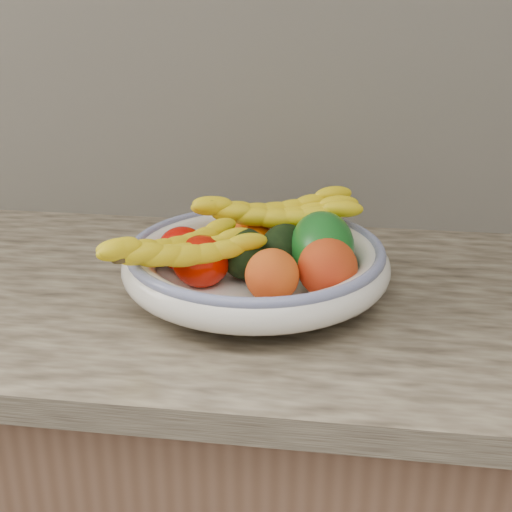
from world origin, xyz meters
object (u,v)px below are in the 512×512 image
at_px(fruit_bowl, 256,263).
at_px(green_mango, 322,247).
at_px(banana_bunch_front, 180,254).
at_px(banana_bunch_back, 275,218).

relative_size(fruit_bowl, green_mango, 2.79).
height_order(green_mango, banana_bunch_front, green_mango).
xyz_separation_m(banana_bunch_back, banana_bunch_front, (-0.11, -0.16, -0.01)).
relative_size(banana_bunch_back, banana_bunch_front, 1.09).
relative_size(fruit_bowl, banana_bunch_back, 1.43).
bearing_deg(banana_bunch_back, fruit_bowl, -113.50).
distance_m(fruit_bowl, banana_bunch_front, 0.12).
bearing_deg(fruit_bowl, banana_bunch_back, 79.68).
distance_m(green_mango, banana_bunch_front, 0.21).
relative_size(green_mango, banana_bunch_front, 0.56).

